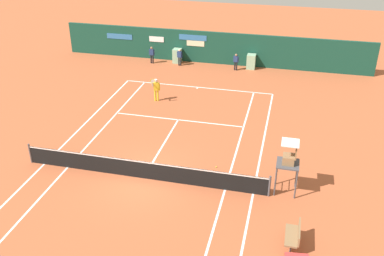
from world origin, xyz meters
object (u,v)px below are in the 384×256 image
(player_bench, at_px, (294,234))
(ball_kid_centre_post, at_px, (152,54))
(player_on_baseline, at_px, (156,88))
(tennis_ball_by_sideline, at_px, (216,167))
(ball_kid_left_post, at_px, (180,56))
(ball_kid_right_post, at_px, (236,61))
(umpire_chair, at_px, (289,161))

(player_bench, bearing_deg, ball_kid_centre_post, 32.60)
(player_bench, relative_size, player_on_baseline, 0.72)
(player_on_baseline, xyz_separation_m, tennis_ball_by_sideline, (5.39, -7.01, -0.89))
(ball_kid_left_post, bearing_deg, player_bench, 128.43)
(player_bench, xyz_separation_m, ball_kid_right_post, (-5.09, 18.70, 0.26))
(ball_kid_centre_post, bearing_deg, player_bench, 122.30)
(player_bench, xyz_separation_m, tennis_ball_by_sideline, (-3.94, 4.67, -0.47))
(umpire_chair, distance_m, ball_kid_centre_post, 19.08)
(tennis_ball_by_sideline, bearing_deg, umpire_chair, -18.99)
(umpire_chair, relative_size, ball_kid_left_post, 1.89)
(ball_kid_centre_post, bearing_deg, ball_kid_left_post, 179.70)
(player_bench, distance_m, player_on_baseline, 14.95)
(player_bench, relative_size, ball_kid_left_post, 0.93)
(player_on_baseline, distance_m, ball_kid_left_post, 7.03)
(player_on_baseline, bearing_deg, player_bench, 109.82)
(player_bench, bearing_deg, player_on_baseline, 38.61)
(ball_kid_left_post, relative_size, ball_kid_right_post, 1.03)
(umpire_chair, relative_size, ball_kid_centre_post, 1.87)
(tennis_ball_by_sideline, bearing_deg, player_on_baseline, 127.53)
(ball_kid_left_post, relative_size, tennis_ball_by_sideline, 20.09)
(player_on_baseline, bearing_deg, ball_kid_right_post, -139.89)
(player_on_baseline, height_order, ball_kid_centre_post, player_on_baseline)
(ball_kid_centre_post, relative_size, ball_kid_right_post, 1.04)
(ball_kid_centre_post, height_order, ball_kid_left_post, ball_kid_centre_post)
(player_bench, distance_m, ball_kid_right_post, 19.39)
(player_on_baseline, height_order, tennis_ball_by_sideline, player_on_baseline)
(ball_kid_right_post, bearing_deg, ball_kid_left_post, 10.45)
(player_on_baseline, relative_size, tennis_ball_by_sideline, 25.93)
(player_bench, height_order, ball_kid_left_post, ball_kid_left_post)
(player_on_baseline, relative_size, ball_kid_right_post, 1.32)
(umpire_chair, bearing_deg, ball_kid_left_post, 30.96)
(umpire_chair, xyz_separation_m, ball_kid_right_post, (-4.60, 15.23, -0.88))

